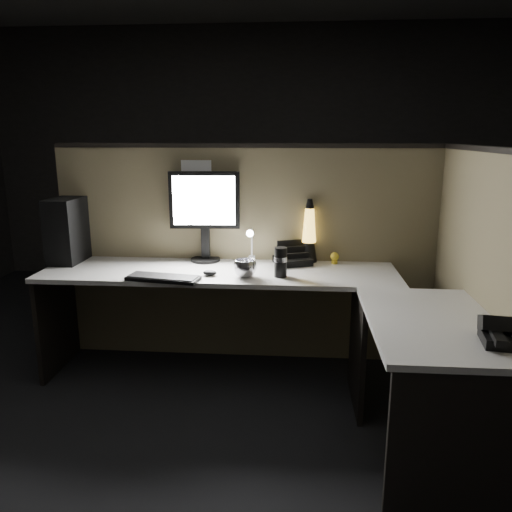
# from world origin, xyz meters

# --- Properties ---
(floor) EXTENTS (6.00, 6.00, 0.00)m
(floor) POSITION_xyz_m (0.00, 0.00, 0.00)
(floor) COLOR black
(floor) RESTS_ON ground
(room_shell) EXTENTS (6.00, 6.00, 6.00)m
(room_shell) POSITION_xyz_m (0.00, 0.00, 1.62)
(room_shell) COLOR silver
(room_shell) RESTS_ON ground
(partition_back) EXTENTS (2.66, 0.06, 1.50)m
(partition_back) POSITION_xyz_m (0.00, 0.93, 0.75)
(partition_back) COLOR brown
(partition_back) RESTS_ON ground
(partition_right) EXTENTS (0.06, 1.66, 1.50)m
(partition_right) POSITION_xyz_m (1.33, 0.10, 0.75)
(partition_right) COLOR brown
(partition_right) RESTS_ON ground
(desk) EXTENTS (2.60, 1.60, 0.73)m
(desk) POSITION_xyz_m (0.18, 0.25, 0.58)
(desk) COLOR #B6B3AC
(desk) RESTS_ON ground
(pc_tower) EXTENTS (0.19, 0.42, 0.44)m
(pc_tower) POSITION_xyz_m (-1.22, 0.79, 0.95)
(pc_tower) COLOR black
(pc_tower) RESTS_ON desk
(monitor) EXTENTS (0.48, 0.21, 0.62)m
(monitor) POSITION_xyz_m (-0.28, 0.85, 1.10)
(monitor) COLOR black
(monitor) RESTS_ON desk
(keyboard) EXTENTS (0.46, 0.21, 0.02)m
(keyboard) POSITION_xyz_m (-0.45, 0.35, 0.74)
(keyboard) COLOR black
(keyboard) RESTS_ON desk
(mouse) EXTENTS (0.10, 0.08, 0.03)m
(mouse) POSITION_xyz_m (-0.19, 0.47, 0.75)
(mouse) COLOR black
(mouse) RESTS_ON desk
(clip_lamp) EXTENTS (0.05, 0.19, 0.24)m
(clip_lamp) POSITION_xyz_m (0.04, 0.81, 0.87)
(clip_lamp) COLOR silver
(clip_lamp) RESTS_ON desk
(organizer) EXTENTS (0.28, 0.27, 0.17)m
(organizer) POSITION_xyz_m (0.32, 0.81, 0.77)
(organizer) COLOR black
(organizer) RESTS_ON desk
(lava_lamp) EXTENTS (0.12, 0.12, 0.43)m
(lava_lamp) POSITION_xyz_m (0.43, 0.88, 0.91)
(lava_lamp) COLOR black
(lava_lamp) RESTS_ON desk
(travel_mug) EXTENTS (0.08, 0.08, 0.19)m
(travel_mug) POSITION_xyz_m (0.25, 0.48, 0.82)
(travel_mug) COLOR black
(travel_mug) RESTS_ON desk
(steel_mug) EXTENTS (0.15, 0.15, 0.11)m
(steel_mug) POSITION_xyz_m (0.03, 0.46, 0.78)
(steel_mug) COLOR #BABAC1
(steel_mug) RESTS_ON desk
(figurine) EXTENTS (0.06, 0.06, 0.06)m
(figurine) POSITION_xyz_m (0.61, 0.83, 0.78)
(figurine) COLOR gold
(figurine) RESTS_ON desk
(pinned_paper) EXTENTS (0.21, 0.00, 0.30)m
(pinned_paper) POSITION_xyz_m (-0.34, 0.90, 1.27)
(pinned_paper) COLOR white
(pinned_paper) RESTS_ON partition_back
(desk_phone) EXTENTS (0.23, 0.24, 0.13)m
(desk_phone) POSITION_xyz_m (1.24, -0.45, 0.78)
(desk_phone) COLOR black
(desk_phone) RESTS_ON desk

